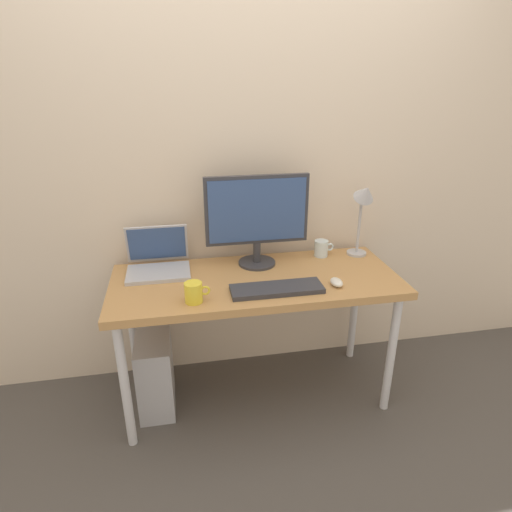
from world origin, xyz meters
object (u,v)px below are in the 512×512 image
(desk_lamp, at_px, (364,204))
(glass_cup, at_px, (321,248))
(monitor, at_px, (257,215))
(desk, at_px, (256,290))
(coffee_mug, at_px, (194,292))
(computer_tower, at_px, (155,371))
(mouse, at_px, (337,282))
(laptop, at_px, (158,260))
(keyboard, at_px, (277,289))

(desk_lamp, xyz_separation_m, glass_cup, (-0.21, 0.04, -0.26))
(monitor, relative_size, glass_cup, 4.84)
(desk, bearing_deg, glass_cup, 27.16)
(desk_lamp, height_order, glass_cup, desk_lamp)
(coffee_mug, distance_m, glass_cup, 0.84)
(monitor, xyz_separation_m, computer_tower, (-0.58, -0.14, -0.80))
(coffee_mug, bearing_deg, glass_cup, 28.90)
(desk_lamp, height_order, mouse, desk_lamp)
(laptop, xyz_separation_m, keyboard, (0.56, -0.35, -0.05))
(desk_lamp, bearing_deg, desk, -164.78)
(monitor, height_order, coffee_mug, monitor)
(laptop, bearing_deg, desk, -21.05)
(desk, height_order, desk_lamp, desk_lamp)
(computer_tower, bearing_deg, laptop, 69.20)
(glass_cup, height_order, computer_tower, glass_cup)
(monitor, distance_m, desk_lamp, 0.59)
(monitor, distance_m, keyboard, 0.43)
(coffee_mug, bearing_deg, laptop, 113.37)
(desk_lamp, xyz_separation_m, coffee_mug, (-0.95, -0.36, -0.26))
(desk_lamp, distance_m, coffee_mug, 1.05)
(mouse, distance_m, coffee_mug, 0.69)
(monitor, relative_size, keyboard, 1.23)
(laptop, relative_size, computer_tower, 0.76)
(keyboard, bearing_deg, laptop, 147.87)
(keyboard, relative_size, glass_cup, 3.93)
(keyboard, bearing_deg, monitor, 95.54)
(laptop, height_order, desk_lamp, desk_lamp)
(monitor, xyz_separation_m, coffee_mug, (-0.36, -0.36, -0.23))
(keyboard, bearing_deg, coffee_mug, -175.39)
(desk, height_order, keyboard, keyboard)
(laptop, xyz_separation_m, mouse, (0.86, -0.34, -0.04))
(desk, distance_m, computer_tower, 0.71)
(desk, xyz_separation_m, mouse, (0.37, -0.16, 0.09))
(desk, xyz_separation_m, computer_tower, (-0.55, 0.03, -0.45))
(keyboard, distance_m, computer_tower, 0.84)
(desk, xyz_separation_m, monitor, (0.04, 0.17, 0.34))
(coffee_mug, height_order, computer_tower, coffee_mug)
(coffee_mug, bearing_deg, keyboard, 4.61)
(monitor, height_order, glass_cup, monitor)
(mouse, bearing_deg, coffee_mug, -176.98)
(desk, distance_m, desk_lamp, 0.75)
(desk_lamp, distance_m, glass_cup, 0.34)
(desk_lamp, bearing_deg, monitor, -179.94)
(laptop, height_order, keyboard, laptop)
(computer_tower, bearing_deg, mouse, -11.48)
(keyboard, distance_m, mouse, 0.30)
(desk, bearing_deg, monitor, 77.48)
(desk, bearing_deg, keyboard, -66.68)
(mouse, bearing_deg, laptop, 158.10)
(coffee_mug, bearing_deg, monitor, 45.34)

